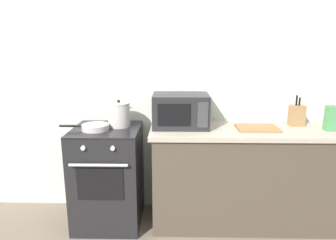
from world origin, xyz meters
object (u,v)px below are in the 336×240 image
at_px(cutting_board, 257,128).
at_px(pasta_box, 330,118).
at_px(frying_pan, 95,127).
at_px(stove, 108,176).
at_px(knife_block, 297,115).
at_px(stock_pot, 119,114).
at_px(microwave, 181,111).

distance_m(cutting_board, pasta_box, 0.62).
bearing_deg(frying_pan, stove, 31.29).
relative_size(cutting_board, knife_block, 1.27).
bearing_deg(frying_pan, pasta_box, 0.66).
height_order(stock_pot, cutting_board, stock_pot).
relative_size(stove, cutting_board, 2.56).
relative_size(stock_pot, microwave, 0.58).
bearing_deg(pasta_box, frying_pan, -179.34).
distance_m(frying_pan, pasta_box, 2.06).
bearing_deg(pasta_box, microwave, 175.24).
distance_m(microwave, cutting_board, 0.70).
bearing_deg(pasta_box, stove, 179.16).
bearing_deg(cutting_board, stove, -179.95).
height_order(stock_pot, microwave, microwave).
bearing_deg(stove, cutting_board, 0.05).
bearing_deg(pasta_box, cutting_board, 177.21).
height_order(cutting_board, pasta_box, pasta_box).
bearing_deg(knife_block, stove, -175.38).
bearing_deg(microwave, stock_pot, -179.74).
relative_size(stock_pot, frying_pan, 0.67).
bearing_deg(microwave, pasta_box, -4.76).
xyz_separation_m(stock_pot, pasta_box, (1.86, -0.11, -0.00)).
height_order(stove, frying_pan, frying_pan).
height_order(stock_pot, frying_pan, stock_pot).
bearing_deg(stove, microwave, 6.71).
xyz_separation_m(stove, pasta_box, (1.97, -0.03, 0.57)).
height_order(stock_pot, knife_block, knife_block).
xyz_separation_m(microwave, pasta_box, (1.30, -0.11, -0.04)).
relative_size(frying_pan, microwave, 0.88).
bearing_deg(knife_block, cutting_board, -160.38).
relative_size(stove, microwave, 1.84).
xyz_separation_m(stove, knife_block, (1.75, 0.14, 0.56)).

